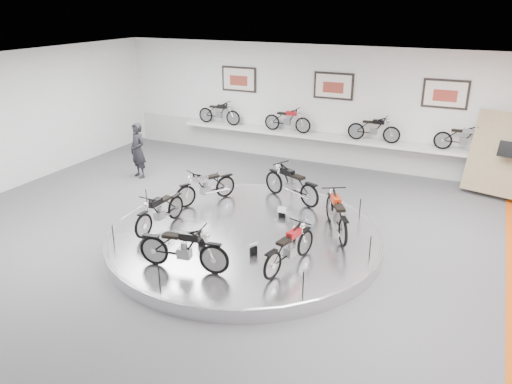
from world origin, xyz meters
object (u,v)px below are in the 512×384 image
at_px(shelf, 328,138).
at_px(visitor, 138,150).
at_px(display_platform, 244,237).
at_px(bike_a, 337,213).
at_px(bike_c, 206,186).
at_px(bike_f, 290,247).
at_px(bike_b, 291,183).
at_px(bike_d, 160,210).
at_px(bike_e, 183,248).

xyz_separation_m(shelf, visitor, (-5.14, -3.64, -0.11)).
relative_size(display_platform, bike_a, 3.84).
relative_size(bike_c, bike_f, 1.04).
bearing_deg(display_platform, visitor, 151.82).
xyz_separation_m(bike_b, bike_c, (-2.01, -1.08, -0.03)).
bearing_deg(bike_c, shelf, -170.49).
bearing_deg(visitor, bike_a, 5.12).
bearing_deg(bike_d, bike_c, 177.73).
relative_size(display_platform, shelf, 0.58).
xyz_separation_m(bike_d, visitor, (-3.26, 3.42, 0.14)).
distance_m(bike_c, bike_d, 1.86).
relative_size(bike_d, bike_e, 0.93).
distance_m(bike_d, bike_f, 3.47).
height_order(shelf, bike_d, bike_d).
bearing_deg(bike_d, bike_f, 85.59).
bearing_deg(bike_c, bike_a, 112.39).
xyz_separation_m(bike_e, bike_f, (1.88, 0.99, -0.04)).
xyz_separation_m(bike_c, visitor, (-3.42, 1.58, 0.13)).
xyz_separation_m(bike_a, visitor, (-7.10, 1.92, 0.10)).
height_order(bike_c, visitor, visitor).
distance_m(shelf, bike_a, 5.90).
bearing_deg(bike_e, bike_c, 104.96).
xyz_separation_m(shelf, bike_f, (1.56, -7.49, -0.26)).
bearing_deg(bike_d, display_platform, 112.18).
bearing_deg(bike_f, bike_a, 0.26).
height_order(display_platform, bike_d, bike_d).
bearing_deg(bike_a, bike_c, 55.13).
bearing_deg(bike_f, display_platform, 66.78).
distance_m(display_platform, bike_a, 2.22).
xyz_separation_m(bike_b, bike_d, (-2.16, -2.93, -0.04)).
bearing_deg(bike_b, bike_f, 134.29).
bearing_deg(bike_b, bike_d, 76.96).
bearing_deg(shelf, bike_b, -86.11).
relative_size(shelf, bike_f, 7.33).
xyz_separation_m(bike_a, bike_e, (-2.27, -2.92, -0.01)).
height_order(display_platform, bike_e, bike_e).
bearing_deg(visitor, bike_d, -26.13).
bearing_deg(bike_b, bike_c, 51.70).
height_order(bike_a, bike_b, bike_b).
distance_m(display_platform, bike_b, 2.36).
distance_m(display_platform, bike_c, 2.18).
relative_size(bike_e, bike_f, 1.09).
relative_size(display_platform, visitor, 3.61).
height_order(display_platform, bike_f, bike_f).
height_order(bike_b, bike_d, bike_b).
xyz_separation_m(display_platform, bike_a, (1.95, 0.83, 0.64)).
bearing_deg(bike_a, bike_d, 81.91).
relative_size(display_platform, bike_d, 4.21).
xyz_separation_m(bike_b, visitor, (-5.42, 0.50, 0.10)).
bearing_deg(bike_e, display_platform, 73.01).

